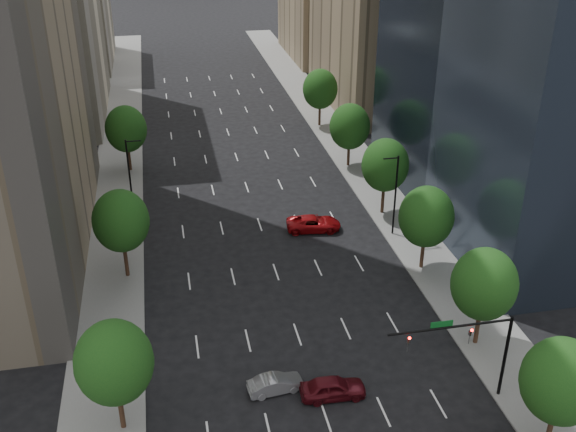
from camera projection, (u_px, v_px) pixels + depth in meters
sidewalk_left at (115, 237)px, 70.48m from camera, size 6.00×200.00×0.15m
sidewalk_right at (394, 212)px, 75.86m from camera, size 6.00×200.00×0.15m
midrise_cream_left at (44, 1)px, 98.41m from camera, size 14.00×30.00×35.00m
filler_left at (72, 18)px, 131.09m from camera, size 14.00×26.00×18.00m
parking_tan_right at (374, 10)px, 105.60m from camera, size 14.00×30.00×30.00m
filler_right at (323, 17)px, 137.60m from camera, size 14.00×26.00×16.00m
tree_right_0 at (561, 381)px, 42.62m from camera, size 5.20×5.20×8.39m
tree_right_1 at (484, 284)px, 52.06m from camera, size 5.20×5.20×8.75m
tree_right_2 at (426, 217)px, 62.60m from camera, size 5.20×5.20×8.61m
tree_right_3 at (385, 165)px, 72.94m from camera, size 5.20×5.20×8.89m
tree_right_4 at (350, 127)px, 85.36m from camera, size 5.20×5.20×8.46m
tree_right_5 at (320, 89)px, 99.19m from camera, size 5.20×5.20×8.75m
tree_left_0 at (114, 363)px, 43.71m from camera, size 5.20×5.20×8.75m
tree_left_1 at (121, 221)px, 61.07m from camera, size 5.20×5.20×8.97m
tree_left_2 at (126, 129)px, 83.90m from camera, size 5.20×5.20×8.68m
streetlight_rn at (395, 193)px, 68.96m from camera, size 1.70×0.20×9.00m
streetlight_ln at (130, 176)px, 73.03m from camera, size 1.70×0.20×9.00m
traffic_signal at (476, 343)px, 46.48m from camera, size 9.12×0.40×7.38m
car_maroon at (333, 388)px, 48.76m from camera, size 4.89×2.13×1.64m
car_silver at (276, 384)px, 49.33m from camera, size 4.32×1.95×1.37m
car_red_far at (314, 223)px, 71.71m from camera, size 6.11×3.37×1.62m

